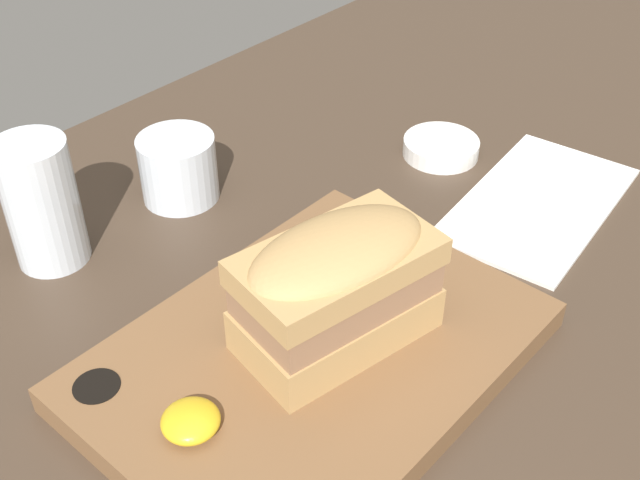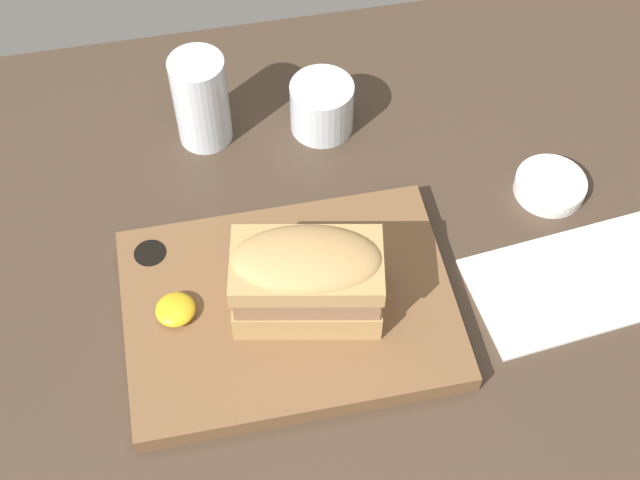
{
  "view_description": "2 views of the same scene",
  "coord_description": "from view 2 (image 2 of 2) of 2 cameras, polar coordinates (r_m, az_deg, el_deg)",
  "views": [
    {
      "loc": [
        -31.11,
        -23.63,
        45.92
      ],
      "look_at": [
        2.83,
        6.3,
        10.64
      ],
      "focal_mm": 45.0,
      "sensor_mm": 36.0,
      "label": 1
    },
    {
      "loc": [
        -6.42,
        -41.0,
        78.91
      ],
      "look_at": [
        2.92,
        6.03,
        10.91
      ],
      "focal_mm": 50.0,
      "sensor_mm": 36.0,
      "label": 2
    }
  ],
  "objects": [
    {
      "name": "napkin",
      "position": [
        0.95,
        16.14,
        -2.61
      ],
      "size": [
        22.88,
        14.33,
        0.4
      ],
      "rotation": [
        0.0,
        0.0,
        0.1
      ],
      "color": "white",
      "rests_on": "dining_table"
    },
    {
      "name": "condiment_dish",
      "position": [
        1.01,
        14.51,
        3.38
      ],
      "size": [
        7.77,
        7.77,
        1.72
      ],
      "color": "white",
      "rests_on": "dining_table"
    },
    {
      "name": "dining_table",
      "position": [
        0.88,
        -1.11,
        -7.17
      ],
      "size": [
        177.45,
        94.33,
        2.0
      ],
      "color": "#423326",
      "rests_on": "ground"
    },
    {
      "name": "sandwich",
      "position": [
        0.83,
        -0.84,
        -2.37
      ],
      "size": [
        15.24,
        10.33,
        9.42
      ],
      "rotation": [
        0.0,
        0.0,
        -0.19
      ],
      "color": "tan",
      "rests_on": "serving_board"
    },
    {
      "name": "serving_board",
      "position": [
        0.88,
        -2.06,
        -4.34
      ],
      "size": [
        32.21,
        23.48,
        2.34
      ],
      "color": "brown",
      "rests_on": "dining_table"
    },
    {
      "name": "wine_glass",
      "position": [
        1.02,
        0.12,
        8.47
      ],
      "size": [
        7.25,
        7.25,
        6.31
      ],
      "color": "silver",
      "rests_on": "dining_table"
    },
    {
      "name": "mustard_dollop",
      "position": [
        0.87,
        -9.23,
        -4.41
      ],
      "size": [
        3.89,
        3.89,
        1.56
      ],
      "color": "gold",
      "rests_on": "serving_board"
    },
    {
      "name": "water_glass",
      "position": [
        1.01,
        -7.58,
        8.56
      ],
      "size": [
        6.13,
        6.13,
        11.36
      ],
      "color": "silver",
      "rests_on": "dining_table"
    }
  ]
}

